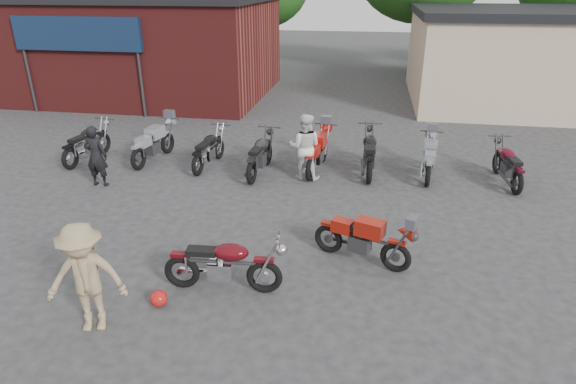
% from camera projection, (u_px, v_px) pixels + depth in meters
% --- Properties ---
extents(ground, '(90.00, 90.00, 0.00)m').
position_uv_depth(ground, '(258.00, 279.00, 8.42)').
color(ground, '#2B2B2D').
extents(brick_building, '(12.00, 8.00, 4.00)m').
position_uv_depth(brick_building, '(132.00, 48.00, 21.63)').
color(brick_building, maroon).
rests_on(brick_building, ground).
extents(stucco_building, '(10.00, 8.00, 3.50)m').
position_uv_depth(stucco_building, '(538.00, 60.00, 19.92)').
color(stucco_building, tan).
rests_on(stucco_building, ground).
extents(tree_1, '(5.92, 5.92, 7.40)m').
position_uv_depth(tree_1, '(258.00, 1.00, 27.54)').
color(tree_1, '#144512').
rests_on(tree_1, ground).
extents(vintage_motorcycle, '(1.96, 0.76, 1.12)m').
position_uv_depth(vintage_motorcycle, '(224.00, 261.00, 7.89)').
color(vintage_motorcycle, '#510A11').
rests_on(vintage_motorcycle, ground).
extents(sportbike, '(1.92, 1.20, 1.06)m').
position_uv_depth(sportbike, '(364.00, 237.00, 8.71)').
color(sportbike, '#9D190D').
rests_on(sportbike, ground).
extents(helmet, '(0.33, 0.33, 0.26)m').
position_uv_depth(helmet, '(159.00, 298.00, 7.68)').
color(helmet, '#B51713').
rests_on(helmet, ground).
extents(person_dark, '(0.58, 0.39, 1.56)m').
position_uv_depth(person_dark, '(96.00, 156.00, 11.95)').
color(person_dark, black).
rests_on(person_dark, ground).
extents(person_light, '(0.86, 0.67, 1.73)m').
position_uv_depth(person_light, '(305.00, 147.00, 12.35)').
color(person_light, silver).
rests_on(person_light, ground).
extents(person_tan, '(1.26, 0.93, 1.74)m').
position_uv_depth(person_tan, '(86.00, 278.00, 6.89)').
color(person_tan, '#9A825F').
rests_on(person_tan, ground).
extents(row_bike_0, '(0.91, 2.04, 1.14)m').
position_uv_depth(row_bike_0, '(87.00, 141.00, 13.72)').
color(row_bike_0, black).
rests_on(row_bike_0, ground).
extents(row_bike_1, '(0.99, 2.10, 1.17)m').
position_uv_depth(row_bike_1, '(154.00, 141.00, 13.69)').
color(row_bike_1, '#9397A0').
rests_on(row_bike_1, ground).
extents(row_bike_2, '(0.84, 1.95, 1.10)m').
position_uv_depth(row_bike_2, '(209.00, 148.00, 13.28)').
color(row_bike_2, black).
rests_on(row_bike_2, ground).
extents(row_bike_3, '(0.80, 2.06, 1.17)m').
position_uv_depth(row_bike_3, '(260.00, 153.00, 12.78)').
color(row_bike_3, black).
rests_on(row_bike_3, ground).
extents(row_bike_4, '(0.92, 2.11, 1.19)m').
position_uv_depth(row_bike_4, '(318.00, 150.00, 13.00)').
color(row_bike_4, red).
rests_on(row_bike_4, ground).
extents(row_bike_5, '(0.78, 2.16, 1.24)m').
position_uv_depth(row_bike_5, '(369.00, 150.00, 12.84)').
color(row_bike_5, black).
rests_on(row_bike_5, ground).
extents(row_bike_6, '(0.84, 1.98, 1.11)m').
position_uv_depth(row_bike_6, '(430.00, 156.00, 12.60)').
color(row_bike_6, gray).
rests_on(row_bike_6, ground).
extents(row_bike_7, '(0.83, 1.98, 1.12)m').
position_uv_depth(row_bike_7, '(508.00, 162.00, 12.17)').
color(row_bike_7, '#4D0919').
rests_on(row_bike_7, ground).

